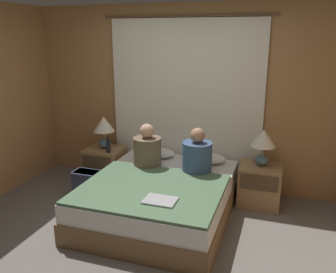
% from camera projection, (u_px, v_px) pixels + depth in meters
% --- Properties ---
extents(ground_plane, '(16.00, 16.00, 0.00)m').
position_uv_depth(ground_plane, '(138.00, 246.00, 3.66)').
color(ground_plane, '#66605B').
extents(wall_back, '(4.57, 0.06, 2.50)m').
position_uv_depth(wall_back, '(186.00, 98.00, 4.92)').
color(wall_back, '#A37547').
rests_on(wall_back, ground_plane).
extents(curtain_panel, '(2.32, 0.02, 2.34)m').
position_uv_depth(curtain_panel, '(185.00, 105.00, 4.88)').
color(curtain_panel, white).
rests_on(curtain_panel, ground_plane).
extents(bed, '(1.60, 1.93, 0.46)m').
position_uv_depth(bed, '(160.00, 198.00, 4.22)').
color(bed, brown).
rests_on(bed, ground_plane).
extents(nightstand_left, '(0.51, 0.46, 0.53)m').
position_uv_depth(nightstand_left, '(105.00, 166.00, 5.16)').
color(nightstand_left, '#937047').
rests_on(nightstand_left, ground_plane).
extents(nightstand_right, '(0.51, 0.46, 0.53)m').
position_uv_depth(nightstand_right, '(260.00, 185.00, 4.49)').
color(nightstand_right, '#937047').
rests_on(nightstand_right, ground_plane).
extents(lamp_left, '(0.30, 0.30, 0.46)m').
position_uv_depth(lamp_left, '(104.00, 127.00, 5.03)').
color(lamp_left, slate).
rests_on(lamp_left, nightstand_left).
extents(lamp_right, '(0.30, 0.30, 0.46)m').
position_uv_depth(lamp_right, '(263.00, 142.00, 4.36)').
color(lamp_right, slate).
rests_on(lamp_right, nightstand_right).
extents(pillow_left, '(0.56, 0.34, 0.12)m').
position_uv_depth(pillow_left, '(155.00, 152.00, 4.93)').
color(pillow_left, white).
rests_on(pillow_left, bed).
extents(pillow_right, '(0.56, 0.34, 0.12)m').
position_uv_depth(pillow_right, '(204.00, 158.00, 4.72)').
color(pillow_right, white).
rests_on(pillow_right, bed).
extents(blanket_on_bed, '(1.54, 1.27, 0.03)m').
position_uv_depth(blanket_on_bed, '(151.00, 189.00, 3.88)').
color(blanket_on_bed, '#4C6B4C').
rests_on(blanket_on_bed, bed).
extents(person_left_in_bed, '(0.36, 0.36, 0.56)m').
position_uv_depth(person_left_in_bed, '(147.00, 150.00, 4.53)').
color(person_left_in_bed, brown).
rests_on(person_left_in_bed, bed).
extents(person_right_in_bed, '(0.36, 0.36, 0.56)m').
position_uv_depth(person_right_in_bed, '(197.00, 155.00, 4.33)').
color(person_right_in_bed, '#38517A').
rests_on(person_right_in_bed, bed).
extents(beer_bottle_on_left_stand, '(0.06, 0.06, 0.23)m').
position_uv_depth(beer_bottle_on_left_stand, '(108.00, 146.00, 4.90)').
color(beer_bottle_on_left_stand, black).
rests_on(beer_bottle_on_left_stand, nightstand_left).
extents(laptop_on_bed, '(0.32, 0.24, 0.02)m').
position_uv_depth(laptop_on_bed, '(160.00, 200.00, 3.56)').
color(laptop_on_bed, '#9EA0A5').
rests_on(laptop_on_bed, blanket_on_bed).
extents(backpack_on_floor, '(0.35, 0.24, 0.37)m').
position_uv_depth(backpack_on_floor, '(87.00, 182.00, 4.72)').
color(backpack_on_floor, '#333D56').
rests_on(backpack_on_floor, ground_plane).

